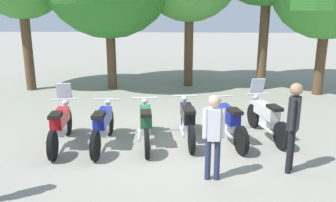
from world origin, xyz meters
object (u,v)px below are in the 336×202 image
Objects in this scene: motorcycle_1 at (103,125)px; motorcycle_5 at (266,117)px; motorcycle_3 at (187,120)px; person_2 at (293,120)px; motorcycle_4 at (228,121)px; motorcycle_2 at (146,123)px; motorcycle_0 at (60,124)px; person_0 at (213,132)px.

motorcycle_5 is (3.90, 0.81, 0.01)m from motorcycle_1.
person_2 reaches higher than motorcycle_3.
motorcycle_4 is 1.96m from person_2.
motorcycle_2 is 1.02m from motorcycle_3.
motorcycle_4 is at bearing -82.82° from motorcycle_1.
motorcycle_4 is at bearing -90.40° from motorcycle_0.
motorcycle_2 is 3.30m from person_2.
motorcycle_0 is 1.00× the size of motorcycle_1.
motorcycle_0 is 2.98m from motorcycle_3.
motorcycle_0 is 1.01× the size of motorcycle_5.
motorcycle_5 is at bearing -85.07° from motorcycle_4.
motorcycle_0 reaches higher than motorcycle_4.
motorcycle_5 is at bearing -86.42° from motorcycle_2.
motorcycle_5 is at bearing 147.52° from person_0.
motorcycle_3 is at bearing -77.98° from motorcycle_1.
person_0 reaches higher than motorcycle_5.
person_2 is at bearing -135.37° from motorcycle_3.
motorcycle_5 is (2.93, 0.62, 0.01)m from motorcycle_2.
motorcycle_3 is 1.02× the size of motorcycle_4.
motorcycle_1 is 2.90m from person_0.
person_0 reaches higher than motorcycle_4.
motorcycle_2 is at bearing 82.94° from motorcycle_4.
motorcycle_3 is 2.62m from person_2.
motorcycle_2 is at bearing 88.65° from motorcycle_5.
motorcycle_2 is at bearing 99.62° from motorcycle_3.
motorcycle_0 is at bearing 93.19° from motorcycle_3.
motorcycle_3 is 1.98m from motorcycle_5.
motorcycle_5 is 2.80m from person_0.
motorcycle_2 is 2.99m from motorcycle_5.
motorcycle_5 is 1.21× the size of person_2.
motorcycle_3 is at bearing 86.32° from motorcycle_5.
motorcycle_3 is at bearing 73.87° from motorcycle_4.
person_2 is at bearing -109.97° from motorcycle_0.
motorcycle_2 is at bearing -177.57° from person_2.
motorcycle_0 is 4.95m from motorcycle_5.
motorcycle_5 is 1.32× the size of person_0.
motorcycle_2 is at bearing -90.96° from motorcycle_0.
motorcycle_0 is 1.34× the size of person_0.
motorcycle_0 is at bearing 91.13° from motorcycle_1.
motorcycle_1 is at bearing 96.77° from motorcycle_3.
motorcycle_5 reaches higher than motorcycle_1.
person_0 is at bearing -121.28° from motorcycle_0.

